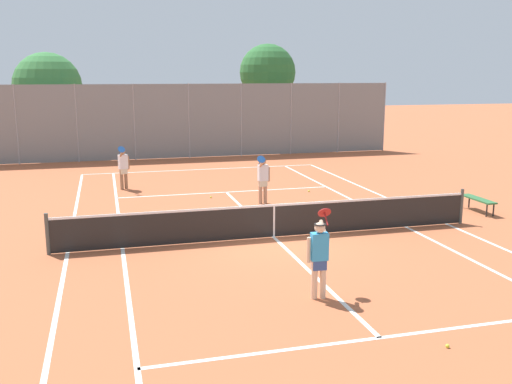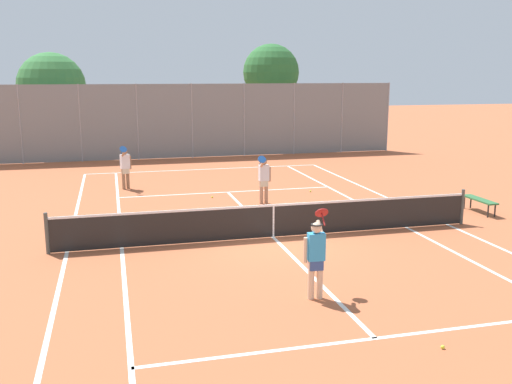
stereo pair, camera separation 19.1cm
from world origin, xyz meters
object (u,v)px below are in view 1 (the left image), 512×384
(tennis_net, at_px, (274,220))
(loose_tennis_ball_2, at_px, (447,346))
(player_near_side, at_px, (319,254))
(loose_tennis_ball_3, at_px, (211,197))
(player_far_right, at_px, (263,178))
(loose_tennis_ball_1, at_px, (309,191))
(tree_behind_left, at_px, (47,88))
(tree_behind_right, at_px, (266,74))
(player_far_left, at_px, (123,166))
(courtside_bench, at_px, (478,200))

(tennis_net, relative_size, loose_tennis_ball_2, 181.82)
(player_near_side, bearing_deg, loose_tennis_ball_3, 92.16)
(player_far_right, height_order, loose_tennis_ball_1, player_far_right)
(loose_tennis_ball_3, bearing_deg, player_far_right, -40.78)
(tree_behind_left, bearing_deg, loose_tennis_ball_2, -72.23)
(tennis_net, bearing_deg, player_near_side, -94.98)
(loose_tennis_ball_2, height_order, tree_behind_right, tree_behind_right)
(player_far_left, xyz_separation_m, loose_tennis_ball_2, (4.70, -15.01, -0.89))
(player_far_right, bearing_deg, courtside_bench, -24.85)
(player_far_left, bearing_deg, loose_tennis_ball_1, -18.94)
(loose_tennis_ball_3, distance_m, tree_behind_left, 15.23)
(player_near_side, relative_size, loose_tennis_ball_1, 26.88)
(courtside_bench, distance_m, tree_behind_left, 23.19)
(loose_tennis_ball_2, bearing_deg, loose_tennis_ball_1, 80.22)
(loose_tennis_ball_2, relative_size, loose_tennis_ball_3, 1.00)
(player_far_left, distance_m, tree_behind_left, 11.68)
(tennis_net, bearing_deg, loose_tennis_ball_1, 61.11)
(tree_behind_right, bearing_deg, player_near_side, -103.33)
(courtside_bench, xyz_separation_m, tree_behind_right, (-2.22, 17.76, 4.03))
(courtside_bench, relative_size, tree_behind_right, 0.24)
(tree_behind_left, bearing_deg, tennis_net, -68.63)
(player_far_right, distance_m, tree_behind_left, 16.98)
(loose_tennis_ball_1, xyz_separation_m, loose_tennis_ball_2, (-2.18, -12.64, 0.00))
(player_far_left, xyz_separation_m, tree_behind_right, (8.92, 10.90, 3.51))
(loose_tennis_ball_2, relative_size, tree_behind_right, 0.01)
(tennis_net, xyz_separation_m, player_near_side, (-0.39, -4.44, 0.42))
(tennis_net, height_order, courtside_bench, tennis_net)
(loose_tennis_ball_1, relative_size, loose_tennis_ball_3, 1.00)
(loose_tennis_ball_1, height_order, tree_behind_right, tree_behind_right)
(player_far_left, bearing_deg, loose_tennis_ball_2, -72.60)
(courtside_bench, distance_m, tree_behind_right, 18.35)
(player_far_left, xyz_separation_m, player_far_right, (4.62, -3.85, 0.00))
(player_far_left, bearing_deg, player_near_side, -74.72)
(player_far_right, xyz_separation_m, loose_tennis_ball_3, (-1.60, 1.38, -0.89))
(player_far_left, distance_m, loose_tennis_ball_2, 15.75)
(tennis_net, distance_m, tree_behind_right, 19.96)
(tennis_net, height_order, player_near_side, player_near_side)
(tennis_net, bearing_deg, tree_behind_right, 74.77)
(tree_behind_left, height_order, tree_behind_right, tree_behind_right)
(loose_tennis_ball_2, bearing_deg, courtside_bench, 51.67)
(tennis_net, distance_m, tree_behind_left, 20.39)
(tree_behind_left, relative_size, tree_behind_right, 0.90)
(player_near_side, height_order, loose_tennis_ball_3, player_near_side)
(tree_behind_right, bearing_deg, loose_tennis_ball_2, -99.25)
(loose_tennis_ball_2, bearing_deg, tree_behind_right, 80.75)
(loose_tennis_ball_1, xyz_separation_m, tree_behind_left, (-10.44, 13.13, 3.66))
(tennis_net, height_order, player_far_left, player_far_left)
(player_far_left, relative_size, tree_behind_right, 0.28)
(player_far_left, height_order, loose_tennis_ball_3, player_far_left)
(tree_behind_right, bearing_deg, courtside_bench, -82.88)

